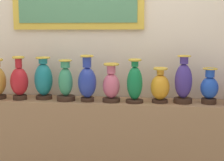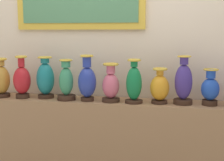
{
  "view_description": "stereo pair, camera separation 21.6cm",
  "coord_description": "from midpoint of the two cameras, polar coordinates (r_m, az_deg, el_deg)",
  "views": [
    {
      "loc": [
        0.33,
        -2.74,
        1.62
      ],
      "look_at": [
        0.0,
        0.0,
        1.21
      ],
      "focal_mm": 51.51,
      "sensor_mm": 36.0,
      "label": 1
    },
    {
      "loc": [
        0.55,
        -2.7,
        1.62
      ],
      "look_at": [
        0.0,
        0.0,
        1.21
      ],
      "focal_mm": 51.51,
      "sensor_mm": 36.0,
      "label": 2
    }
  ],
  "objects": [
    {
      "name": "vase_emerald",
      "position": [
        2.7,
        1.77,
        -0.51
      ],
      "size": [
        0.15,
        0.15,
        0.37
      ],
      "color": "#382319",
      "rests_on": "display_shelf"
    },
    {
      "name": "vase_jade",
      "position": [
        2.83,
        -10.41,
        -0.47
      ],
      "size": [
        0.16,
        0.16,
        0.36
      ],
      "color": "#382319",
      "rests_on": "display_shelf"
    },
    {
      "name": "back_wall",
      "position": [
        2.98,
        -1.77,
        7.41
      ],
      "size": [
        3.57,
        0.14,
        3.1
      ],
      "color": "beige",
      "rests_on": "ground_plane"
    },
    {
      "name": "vase_sapphire",
      "position": [
        2.76,
        14.78,
        -1.24
      ],
      "size": [
        0.15,
        0.15,
        0.3
      ],
      "color": "#382319",
      "rests_on": "display_shelf"
    },
    {
      "name": "vase_crimson",
      "position": [
        2.98,
        -18.15,
        -0.12
      ],
      "size": [
        0.16,
        0.16,
        0.39
      ],
      "color": "#382319",
      "rests_on": "display_shelf"
    },
    {
      "name": "vase_indigo",
      "position": [
        2.73,
        10.36,
        -0.32
      ],
      "size": [
        0.15,
        0.15,
        0.4
      ],
      "color": "#382319",
      "rests_on": "display_shelf"
    },
    {
      "name": "vase_rose",
      "position": [
        2.74,
        -2.39,
        -0.83
      ],
      "size": [
        0.15,
        0.15,
        0.33
      ],
      "color": "#382319",
      "rests_on": "display_shelf"
    },
    {
      "name": "display_shelf",
      "position": [
        2.97,
        -2.14,
        -13.37
      ],
      "size": [
        2.3,
        0.34,
        1.03
      ],
      "primitive_type": "cube",
      "color": "#99704C",
      "rests_on": "ground_plane"
    },
    {
      "name": "vase_cobalt",
      "position": [
        2.77,
        -6.66,
        -0.14
      ],
      "size": [
        0.16,
        0.16,
        0.4
      ],
      "color": "#382319",
      "rests_on": "display_shelf"
    },
    {
      "name": "vase_teal",
      "position": [
        2.94,
        -14.13,
        0.13
      ],
      "size": [
        0.16,
        0.16,
        0.38
      ],
      "color": "#382319",
      "rests_on": "display_shelf"
    },
    {
      "name": "vase_amber",
      "position": [
        2.72,
        6.29,
        -1.14
      ],
      "size": [
        0.16,
        0.16,
        0.3
      ],
      "color": "#382319",
      "rests_on": "display_shelf"
    }
  ]
}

